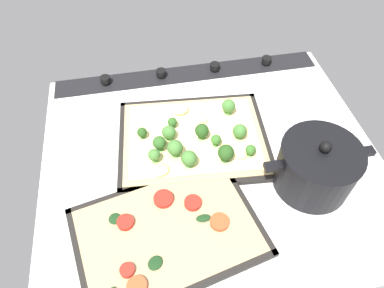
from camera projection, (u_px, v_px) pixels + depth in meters
The scene contains 7 objects.
ground_plane at pixel (211, 161), 82.95cm from camera, with size 78.78×68.92×3.00cm, color silver.
stove_control_panel at pixel (188, 73), 100.62cm from camera, with size 75.63×7.00×2.60cm.
baking_tray_front at pixel (193, 140), 84.76cm from camera, with size 38.20×30.80×1.30cm.
broccoli_pizza at pixel (194, 138), 82.98cm from camera, with size 35.60×28.20×5.93cm.
baking_tray_back at pixel (168, 233), 69.35cm from camera, with size 40.53×32.19×1.30cm.
veggie_pizza_back at pixel (167, 231), 68.82cm from camera, with size 37.69×29.34×1.90cm.
cooking_pot at pixel (316, 167), 73.01cm from camera, with size 23.69×16.82×13.68cm.
Camera 1 is at (13.76, 47.60, 65.32)cm, focal length 32.40 mm.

